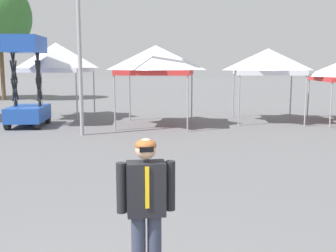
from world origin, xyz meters
TOP-DOWN VIEW (x-y plane):
  - canopy_tent_far_left at (-6.05, 15.36)m, footprint 2.90×2.90m
  - canopy_tent_far_right at (-1.14, 13.49)m, footprint 3.05×3.05m
  - canopy_tent_right_of_center at (3.65, 15.12)m, footprint 2.89×2.89m
  - scissor_lift at (-6.41, 12.83)m, footprint 1.76×2.50m
  - person_foreground at (0.23, 1.02)m, footprint 0.63×0.33m
  - light_pole_near_lift at (-3.55, 10.96)m, footprint 0.36×0.36m

SIDE VIEW (x-z plane):
  - person_foreground at x=0.23m, z-range 0.14..1.92m
  - scissor_lift at x=-6.41m, z-range -0.71..2.99m
  - canopy_tent_right_of_center at x=3.65m, z-range 1.05..4.29m
  - canopy_tent_far_right at x=-1.14m, z-range 1.06..4.39m
  - canopy_tent_far_left at x=-6.05m, z-range 1.09..4.65m
  - light_pole_near_lift at x=-3.55m, z-range 0.56..8.87m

